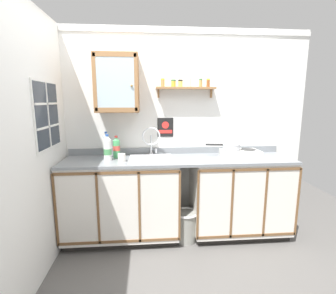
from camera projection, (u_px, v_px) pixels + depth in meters
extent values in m
plane|color=#565451|center=(181.00, 251.00, 2.76)|extent=(5.65, 5.65, 0.00)
cube|color=white|center=(176.00, 132.00, 3.14)|extent=(3.25, 0.05, 2.46)
cube|color=white|center=(176.00, 31.00, 2.89)|extent=(3.25, 0.02, 0.05)
cube|color=white|center=(29.00, 148.00, 2.12)|extent=(0.05, 3.39, 2.46)
cube|color=black|center=(123.00, 234.00, 3.03)|extent=(1.26, 0.51, 0.08)
cube|color=silver|center=(121.00, 198.00, 2.91)|extent=(1.29, 0.57, 0.86)
cube|color=brown|center=(117.00, 173.00, 2.56)|extent=(1.29, 0.01, 0.03)
cube|color=brown|center=(120.00, 242.00, 2.70)|extent=(1.29, 0.01, 0.03)
cube|color=brown|center=(55.00, 211.00, 2.57)|extent=(0.02, 0.01, 0.79)
cube|color=brown|center=(98.00, 209.00, 2.61)|extent=(0.02, 0.01, 0.79)
cube|color=brown|center=(139.00, 208.00, 2.65)|extent=(0.02, 0.01, 0.79)
cube|color=brown|center=(180.00, 206.00, 2.68)|extent=(0.02, 0.01, 0.79)
cube|color=black|center=(236.00, 229.00, 3.14)|extent=(1.11, 0.51, 0.08)
cube|color=silver|center=(239.00, 194.00, 3.03)|extent=(1.13, 0.57, 0.86)
cube|color=brown|center=(251.00, 170.00, 2.67)|extent=(1.13, 0.01, 0.03)
cube|color=brown|center=(247.00, 236.00, 2.81)|extent=(1.13, 0.01, 0.03)
cube|color=brown|center=(198.00, 206.00, 2.70)|extent=(0.02, 0.01, 0.79)
cube|color=brown|center=(232.00, 205.00, 2.73)|extent=(0.02, 0.01, 0.79)
cube|color=brown|center=(265.00, 203.00, 2.76)|extent=(0.02, 0.01, 0.79)
cube|color=brown|center=(298.00, 202.00, 2.79)|extent=(0.02, 0.01, 0.79)
cube|color=gray|center=(178.00, 160.00, 2.89)|extent=(2.61, 0.60, 0.03)
cube|color=gray|center=(176.00, 150.00, 3.14)|extent=(2.61, 0.02, 0.08)
cube|color=silver|center=(151.00, 158.00, 2.87)|extent=(0.49, 0.40, 0.01)
cube|color=slate|center=(151.00, 169.00, 2.90)|extent=(0.41, 0.33, 0.01)
cube|color=slate|center=(151.00, 161.00, 3.05)|extent=(0.41, 0.01, 0.13)
cube|color=slate|center=(151.00, 168.00, 2.72)|extent=(0.41, 0.01, 0.13)
cylinder|color=#4C4C51|center=(151.00, 169.00, 2.90)|extent=(0.04, 0.04, 0.01)
cylinder|color=silver|center=(151.00, 154.00, 3.09)|extent=(0.05, 0.05, 0.02)
cylinder|color=silver|center=(151.00, 144.00, 3.07)|extent=(0.02, 0.02, 0.22)
torus|color=silver|center=(151.00, 136.00, 2.95)|extent=(0.22, 0.02, 0.22)
cylinder|color=silver|center=(156.00, 151.00, 3.09)|extent=(0.02, 0.02, 0.06)
cube|color=silver|center=(240.00, 153.00, 2.97)|extent=(0.44, 0.26, 0.08)
cylinder|color=#2D2D2D|center=(231.00, 150.00, 2.97)|extent=(0.17, 0.17, 0.01)
cylinder|color=#2D2D2D|center=(248.00, 149.00, 2.99)|extent=(0.17, 0.17, 0.01)
cylinder|color=black|center=(235.00, 156.00, 2.84)|extent=(0.03, 0.02, 0.03)
cylinder|color=black|center=(253.00, 155.00, 2.86)|extent=(0.03, 0.02, 0.03)
cylinder|color=silver|center=(231.00, 147.00, 2.96)|extent=(0.20, 0.20, 0.07)
torus|color=silver|center=(231.00, 144.00, 2.96)|extent=(0.21, 0.21, 0.01)
cylinder|color=black|center=(214.00, 145.00, 2.97)|extent=(0.20, 0.05, 0.02)
cylinder|color=silver|center=(107.00, 147.00, 2.90)|extent=(0.07, 0.07, 0.26)
cone|color=silver|center=(106.00, 135.00, 2.87)|extent=(0.06, 0.06, 0.03)
cylinder|color=#2D59B2|center=(106.00, 133.00, 2.87)|extent=(0.03, 0.03, 0.02)
cylinder|color=#3F8CCC|center=(107.00, 147.00, 2.90)|extent=(0.07, 0.07, 0.07)
cylinder|color=white|center=(108.00, 150.00, 2.77)|extent=(0.08, 0.08, 0.24)
cone|color=white|center=(107.00, 138.00, 2.75)|extent=(0.08, 0.08, 0.04)
cylinder|color=#2D59B2|center=(107.00, 135.00, 2.74)|extent=(0.04, 0.04, 0.02)
cylinder|color=#4C9959|center=(108.00, 152.00, 2.77)|extent=(0.09, 0.09, 0.07)
cylinder|color=#4CB266|center=(116.00, 149.00, 2.91)|extent=(0.08, 0.08, 0.20)
cone|color=#4CB266|center=(116.00, 139.00, 2.89)|extent=(0.08, 0.08, 0.04)
cylinder|color=red|center=(116.00, 137.00, 2.88)|extent=(0.04, 0.04, 0.02)
cylinder|color=#D84C3F|center=(116.00, 148.00, 2.91)|extent=(0.08, 0.08, 0.06)
cylinder|color=white|center=(122.00, 158.00, 2.73)|extent=(0.08, 0.08, 0.09)
torus|color=white|center=(122.00, 156.00, 2.78)|extent=(0.02, 0.06, 0.06)
cube|color=#996B42|center=(117.00, 84.00, 2.80)|extent=(0.48, 0.30, 0.64)
cube|color=silver|center=(116.00, 83.00, 2.65)|extent=(0.40, 0.01, 0.52)
cube|color=#996B42|center=(95.00, 82.00, 2.64)|extent=(0.04, 0.01, 0.60)
cube|color=#996B42|center=(136.00, 83.00, 2.67)|extent=(0.04, 0.01, 0.60)
cube|color=#996B42|center=(114.00, 54.00, 2.60)|extent=(0.45, 0.01, 0.05)
cube|color=#996B42|center=(117.00, 110.00, 2.71)|extent=(0.45, 0.01, 0.05)
sphere|color=olive|center=(132.00, 86.00, 2.66)|extent=(0.02, 0.02, 0.02)
cube|color=#996B42|center=(186.00, 88.00, 2.95)|extent=(0.70, 0.14, 0.02)
cube|color=#996B42|center=(158.00, 93.00, 2.99)|extent=(0.02, 0.03, 0.10)
cube|color=#996B42|center=(211.00, 94.00, 3.05)|extent=(0.02, 0.03, 0.10)
cylinder|color=tan|center=(163.00, 83.00, 2.91)|extent=(0.04, 0.04, 0.08)
cylinder|color=yellow|center=(163.00, 79.00, 2.91)|extent=(0.04, 0.04, 0.02)
cylinder|color=gold|center=(173.00, 84.00, 2.94)|extent=(0.05, 0.05, 0.07)
cylinder|color=#33723F|center=(173.00, 80.00, 2.93)|extent=(0.05, 0.05, 0.02)
cylinder|color=#E0C659|center=(180.00, 84.00, 2.94)|extent=(0.05, 0.05, 0.07)
cylinder|color=black|center=(180.00, 80.00, 2.93)|extent=(0.05, 0.05, 0.02)
cylinder|color=silver|center=(189.00, 83.00, 2.96)|extent=(0.04, 0.04, 0.09)
cylinder|color=white|center=(189.00, 79.00, 2.95)|extent=(0.04, 0.04, 0.02)
cylinder|color=tan|center=(201.00, 84.00, 2.95)|extent=(0.04, 0.04, 0.08)
cylinder|color=#33723F|center=(201.00, 79.00, 2.94)|extent=(0.04, 0.04, 0.02)
cylinder|color=brown|center=(208.00, 84.00, 2.97)|extent=(0.04, 0.04, 0.08)
cylinder|color=yellow|center=(208.00, 79.00, 2.96)|extent=(0.04, 0.04, 0.02)
cube|color=black|center=(165.00, 127.00, 3.09)|extent=(0.19, 0.01, 0.23)
cube|color=red|center=(165.00, 132.00, 3.09)|extent=(0.16, 0.00, 0.04)
cylinder|color=red|center=(165.00, 125.00, 3.08)|extent=(0.09, 0.00, 0.09)
cube|color=#262D38|center=(47.00, 115.00, 2.43)|extent=(0.01, 0.55, 0.62)
cube|color=white|center=(46.00, 115.00, 2.43)|extent=(0.02, 0.60, 0.66)
cube|color=white|center=(48.00, 115.00, 2.43)|extent=(0.01, 0.02, 0.62)
cube|color=white|center=(49.00, 127.00, 2.45)|extent=(0.01, 0.55, 0.02)
cube|color=white|center=(47.00, 104.00, 2.41)|extent=(0.01, 0.55, 0.02)
cylinder|color=gray|center=(186.00, 227.00, 2.93)|extent=(0.25, 0.25, 0.35)
torus|color=white|center=(186.00, 213.00, 2.90)|extent=(0.28, 0.28, 0.03)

